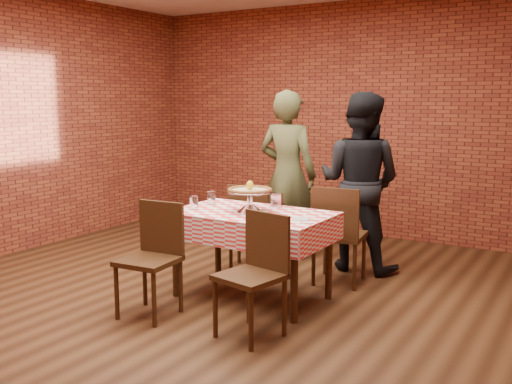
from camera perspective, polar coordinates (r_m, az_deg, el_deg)
ground at (r=5.11m, az=-4.93°, el=-10.46°), size 6.00×6.00×0.00m
back_wall at (r=7.44m, az=8.79°, el=7.06°), size 5.50×0.00×5.50m
table at (r=5.02m, az=-0.43°, el=-6.27°), size 1.33×0.80×0.75m
tablecloth at (r=4.96m, az=-0.43°, el=-3.28°), size 1.37×0.84×0.23m
pizza_stand at (r=4.93m, az=-0.60°, el=-0.94°), size 0.47×0.47×0.18m
pizza at (r=4.92m, az=-0.61°, el=0.13°), size 0.45×0.45×0.03m
lemon at (r=4.91m, az=-0.61°, el=0.66°), size 0.07×0.07×0.08m
water_glass_left at (r=5.08m, az=-6.12°, el=-1.03°), size 0.07×0.07×0.12m
water_glass_right at (r=5.30m, az=-4.40°, el=-0.57°), size 0.07×0.07×0.12m
side_plate at (r=4.63m, az=4.44°, el=-2.68°), size 0.14×0.14×0.01m
sweetener_packet_a at (r=4.52m, az=4.89°, el=-3.04°), size 0.06×0.06×0.00m
sweetener_packet_b at (r=4.52m, az=5.38°, el=-3.03°), size 0.06×0.05×0.00m
condiment_caddy at (r=5.14m, az=2.08°, el=-0.80°), size 0.11×0.09×0.13m
chair_near_left at (r=4.67m, az=-10.55°, el=-6.70°), size 0.45×0.45×0.90m
chair_near_right at (r=4.20m, az=-0.61°, el=-8.39°), size 0.49×0.49×0.89m
chair_far_left at (r=5.83m, az=-0.43°, el=-3.39°), size 0.52×0.52×0.89m
chair_far_right at (r=5.47m, az=8.24°, el=-4.13°), size 0.50×0.50×0.93m
diner_olive at (r=6.25m, az=3.12°, el=1.72°), size 0.67×0.44×1.80m
diner_black at (r=5.87m, az=10.15°, el=0.97°), size 0.88×0.69×1.78m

